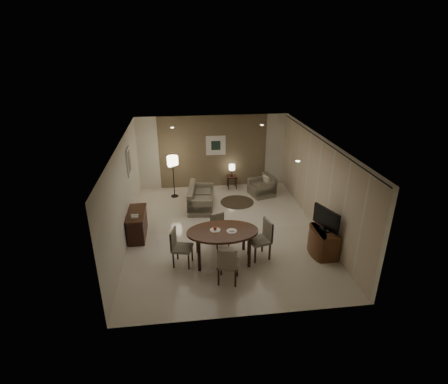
{
  "coord_description": "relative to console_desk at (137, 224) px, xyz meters",
  "views": [
    {
      "loc": [
        -1.13,
        -8.89,
        5.15
      ],
      "look_at": [
        0.0,
        0.2,
        1.15
      ],
      "focal_mm": 28.0,
      "sensor_mm": 36.0,
      "label": 1
    }
  ],
  "objects": [
    {
      "name": "plate_b",
      "position": [
        2.47,
        -1.51,
        0.47
      ],
      "size": [
        0.26,
        0.26,
        0.02
      ],
      "primitive_type": "cylinder",
      "color": "white",
      "rests_on": "dining_table"
    },
    {
      "name": "downlight_nl",
      "position": [
        1.09,
        -1.8,
        2.31
      ],
      "size": [
        0.1,
        0.1,
        0.01
      ],
      "primitive_type": "cylinder",
      "color": "white",
      "rests_on": "ceiling"
    },
    {
      "name": "chair_near",
      "position": [
        2.27,
        -2.32,
        0.11
      ],
      "size": [
        0.57,
        0.57,
        0.96
      ],
      "primitive_type": null,
      "rotation": [
        0.0,
        0.0,
        2.88
      ],
      "color": "#77705C",
      "rests_on": "floor"
    },
    {
      "name": "taupe_accent",
      "position": [
        2.49,
        3.48,
        0.98
      ],
      "size": [
        3.96,
        0.03,
        2.7
      ],
      "primitive_type": "cube",
      "color": "brown",
      "rests_on": "wall_back"
    },
    {
      "name": "art_back_frame",
      "position": [
        2.59,
        3.46,
        1.23
      ],
      "size": [
        0.72,
        0.03,
        0.72
      ],
      "primitive_type": "cube",
      "color": "silver",
      "rests_on": "wall_back"
    },
    {
      "name": "chair_left",
      "position": [
        1.25,
        -1.53,
        0.1
      ],
      "size": [
        0.56,
        0.56,
        0.95
      ],
      "primitive_type": null,
      "rotation": [
        0.0,
        0.0,
        1.31
      ],
      "color": "#77705C",
      "rests_on": "floor"
    },
    {
      "name": "room_shell",
      "position": [
        2.49,
        0.4,
        0.98
      ],
      "size": [
        5.5,
        7.0,
        2.7
      ],
      "color": "beige",
      "rests_on": "ground"
    },
    {
      "name": "sofa",
      "position": [
        1.9,
        1.66,
        -0.01
      ],
      "size": [
        1.64,
        0.96,
        0.73
      ],
      "primitive_type": null,
      "rotation": [
        0.0,
        0.0,
        1.45
      ],
      "color": "#77705C",
      "rests_on": "floor"
    },
    {
      "name": "chair_right",
      "position": [
        3.18,
        -1.46,
        0.13
      ],
      "size": [
        0.6,
        0.6,
        1.02
      ],
      "primitive_type": null,
      "rotation": [
        0.0,
        0.0,
        -1.32
      ],
      "color": "#77705C",
      "rests_on": "floor"
    },
    {
      "name": "telephone",
      "position": [
        0.0,
        -0.3,
        0.43
      ],
      "size": [
        0.2,
        0.14,
        0.09
      ],
      "primitive_type": null,
      "color": "white",
      "rests_on": "console_desk"
    },
    {
      "name": "chair_far",
      "position": [
        2.27,
        -0.74,
        0.05
      ],
      "size": [
        0.52,
        0.52,
        0.86
      ],
      "primitive_type": null,
      "rotation": [
        0.0,
        0.0,
        0.31
      ],
      "color": "#77705C",
      "rests_on": "floor"
    },
    {
      "name": "flat_tv",
      "position": [
        4.87,
        -1.5,
        0.65
      ],
      "size": [
        0.36,
        0.85,
        0.6
      ],
      "primitive_type": null,
      "rotation": [
        0.0,
        0.0,
        0.35
      ],
      "color": "black",
      "rests_on": "tv_cabinet"
    },
    {
      "name": "tv_cabinet",
      "position": [
        4.89,
        -1.5,
        -0.03
      ],
      "size": [
        0.48,
        0.9,
        0.7
      ],
      "primitive_type": null,
      "color": "#5A311B",
      "rests_on": "floor"
    },
    {
      "name": "console_desk",
      "position": [
        0.0,
        0.0,
        0.0
      ],
      "size": [
        0.48,
        1.2,
        0.75
      ],
      "primitive_type": null,
      "color": "#482C17",
      "rests_on": "floor"
    },
    {
      "name": "plate_a",
      "position": [
        2.07,
        -1.41,
        0.47
      ],
      "size": [
        0.26,
        0.26,
        0.02
      ],
      "primitive_type": "cylinder",
      "color": "white",
      "rests_on": "dining_table"
    },
    {
      "name": "curtain_rod",
      "position": [
        5.17,
        0.0,
        2.27
      ],
      "size": [
        0.03,
        6.8,
        0.03
      ],
      "primitive_type": "cylinder",
      "rotation": [
        1.57,
        0.0,
        0.0
      ],
      "color": "black",
      "rests_on": "wall_right"
    },
    {
      "name": "armchair",
      "position": [
        4.13,
        2.39,
        -0.01
      ],
      "size": [
        0.96,
        0.99,
        0.72
      ],
      "primitive_type": null,
      "rotation": [
        0.0,
        0.0,
        -1.29
      ],
      "color": "#77705C",
      "rests_on": "floor"
    },
    {
      "name": "art_left_canvas",
      "position": [
        -0.21,
        1.2,
        1.48
      ],
      "size": [
        0.01,
        0.46,
        0.64
      ],
      "primitive_type": "cube",
      "color": "gray",
      "rests_on": "wall_left"
    },
    {
      "name": "napkin",
      "position": [
        2.47,
        -1.51,
        0.49
      ],
      "size": [
        0.12,
        0.08,
        0.03
      ],
      "primitive_type": "cube",
      "color": "white",
      "rests_on": "plate_b"
    },
    {
      "name": "side_table",
      "position": [
        3.16,
        3.18,
        -0.14
      ],
      "size": [
        0.37,
        0.37,
        0.47
      ],
      "primitive_type": null,
      "color": "#321710",
      "rests_on": "floor"
    },
    {
      "name": "table_lamp",
      "position": [
        3.16,
        3.18,
        0.35
      ],
      "size": [
        0.22,
        0.22,
        0.5
      ],
      "primitive_type": null,
      "color": "#FFEAC1",
      "rests_on": "side_table"
    },
    {
      "name": "curtain_wall",
      "position": [
        5.17,
        0.0,
        0.95
      ],
      "size": [
        0.08,
        6.7,
        2.58
      ],
      "primitive_type": null,
      "color": "beige",
      "rests_on": "wall_right"
    },
    {
      "name": "fruit_apple",
      "position": [
        2.07,
        -1.41,
        0.52
      ],
      "size": [
        0.09,
        0.09,
        0.09
      ],
      "primitive_type": "sphere",
      "color": "#AA3013",
      "rests_on": "plate_a"
    },
    {
      "name": "art_back_canvas",
      "position": [
        2.59,
        3.44,
        1.23
      ],
      "size": [
        0.34,
        0.01,
        0.34
      ],
      "primitive_type": "cube",
      "color": "black",
      "rests_on": "wall_back"
    },
    {
      "name": "dining_table",
      "position": [
        2.25,
        -1.46,
        0.04
      ],
      "size": [
        1.78,
        1.11,
        0.83
      ],
      "primitive_type": null,
      "color": "#482C17",
      "rests_on": "floor"
    },
    {
      "name": "downlight_nr",
      "position": [
        3.89,
        -1.8,
        2.31
      ],
      "size": [
        0.1,
        0.1,
        0.01
      ],
      "primitive_type": "cylinder",
      "color": "white",
      "rests_on": "ceiling"
    },
    {
      "name": "downlight_fl",
      "position": [
        1.09,
        1.8,
        2.31
      ],
      "size": [
        0.1,
        0.1,
        0.01
      ],
      "primitive_type": "cylinder",
      "color": "white",
      "rests_on": "ceiling"
    },
    {
      "name": "round_rug",
      "position": [
        3.16,
        1.88,
        -0.37
      ],
      "size": [
        1.15,
        1.15,
        0.01
      ],
      "primitive_type": "cylinder",
      "color": "#463A27",
      "rests_on": "floor"
    },
    {
      "name": "downlight_fr",
      "position": [
        3.89,
        1.8,
        2.31
      ],
      "size": [
        0.1,
        0.1,
        0.01
      ],
      "primitive_type": "cylinder",
      "color": "white",
      "rests_on": "ceiling"
    },
    {
      "name": "art_left_frame",
      "position": [
        -0.23,
        1.2,
        1.48
      ],
      "size": [
        0.03,
        0.6,
        0.8
      ],
      "primitive_type": "cube",
      "color": "silver",
      "rests_on": "wall_left"
    },
    {
      "name": "floor_lamp",
      "position": [
        1.01,
        2.65,
        0.37
      ],
      "size": [
        0.38,
        0.38,
        1.5
      ],
      "primitive_type": null,
      "color": "#FFE5B7",
      "rests_on": "floor"
    }
  ]
}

